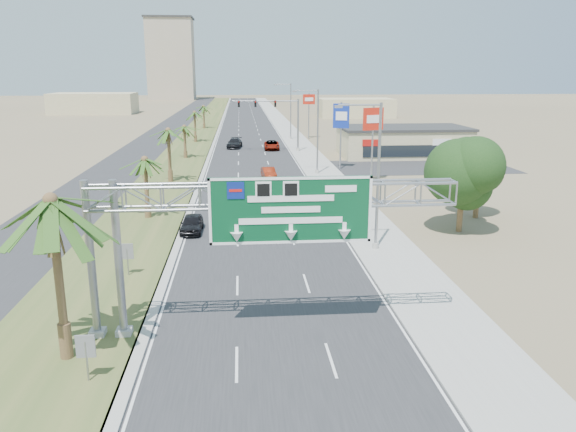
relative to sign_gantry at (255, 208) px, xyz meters
The scene contains 30 objects.
road 100.26m from the sign_gantry, 89.39° to the left, with size 12.00×300.00×0.02m, color #28282B.
sidewalk_right 100.71m from the sign_gantry, 84.54° to the left, with size 4.00×300.00×0.10m, color #9E9B93.
median_grass 100.65m from the sign_gantry, 95.10° to the left, with size 7.00×300.00×0.12m, color #3E5425.
opposing_road 101.51m from the sign_gantry, 99.05° to the left, with size 8.00×300.00×0.02m, color #28282B.
sign_gantry is the anchor object (origin of this frame).
palm_near 8.41m from the sign_gantry, 166.68° to the right, with size 5.70×5.70×8.35m.
palm_row_b 23.66m from the sign_gantry, 110.92° to the left, with size 3.99×3.99×5.95m.
palm_row_c 39.00m from the sign_gantry, 102.50° to the left, with size 3.99×3.99×6.75m.
palm_row_d 56.73m from the sign_gantry, 98.56° to the left, with size 3.99×3.99×5.45m.
palm_row_e 75.55m from the sign_gantry, 96.41° to the left, with size 3.99×3.99×6.15m.
palm_row_f 100.44m from the sign_gantry, 94.82° to the left, with size 3.99×3.99×5.75m.
streetlight_near 14.75m from the sign_gantry, 55.30° to the left, with size 3.27×0.44×10.00m.
streetlight_mid 42.92m from the sign_gantry, 78.76° to the left, with size 3.27×0.44×10.00m.
streetlight_far 78.53m from the sign_gantry, 83.89° to the left, with size 3.27×0.44×10.00m.
signal_mast 62.37m from the sign_gantry, 84.26° to the left, with size 10.28×0.71×8.00m.
store_building 60.77m from the sign_gantry, 67.64° to the left, with size 18.00×10.00×4.00m, color tan.
oak_near 22.77m from the sign_gantry, 45.02° to the left, with size 4.50×4.50×6.80m.
oak_far 27.77m from the sign_gantry, 46.48° to the left, with size 3.50×3.50×5.60m.
median_signback_a 9.06m from the sign_gantry, 149.77° to the right, with size 0.75×0.08×2.08m.
median_signback_b 11.90m from the sign_gantry, 132.65° to the left, with size 0.75×0.08×2.08m.
tower_distant 242.33m from the sign_gantry, 97.34° to the left, with size 20.00×16.00×35.00m, color tan.
building_distant_left 156.40m from the sign_gantry, 106.32° to the left, with size 24.00×14.00×6.00m, color tan.
building_distant_right 133.78m from the sign_gantry, 76.57° to the left, with size 20.00×12.00×5.00m, color tan.
car_left_lane 18.86m from the sign_gantry, 104.22° to the left, with size 1.59×3.96×1.35m, color black.
car_mid_lane 39.84m from the sign_gantry, 86.28° to the left, with size 1.37×3.93×1.30m, color maroon.
car_right_lane 64.81m from the sign_gantry, 86.16° to the left, with size 2.34×5.08×1.41m, color gray.
car_far 67.30m from the sign_gantry, 91.34° to the left, with size 2.12×5.21×1.51m, color black.
pole_sign_red_near 38.43m from the sign_gantry, 69.05° to the left, with size 2.37×1.06×8.43m.
pole_sign_blue 46.81m from the sign_gantry, 75.25° to the left, with size 1.99×0.93×8.37m.
pole_sign_red_far 80.15m from the sign_gantry, 81.40° to the left, with size 2.22×0.51×8.26m.
Camera 1 is at (-1.64, -14.37, 11.88)m, focal length 35.00 mm.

